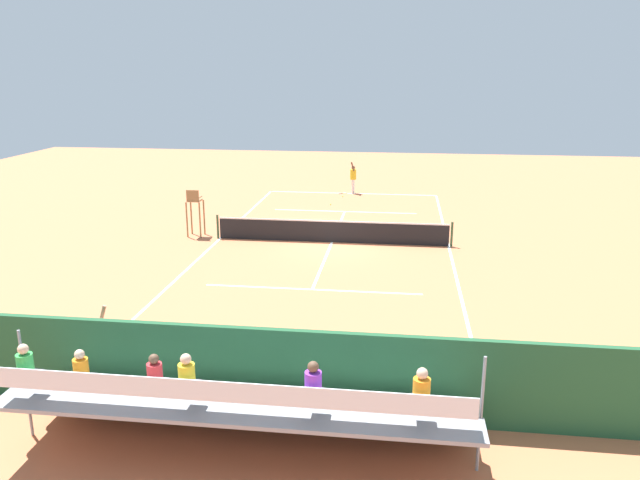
{
  "coord_description": "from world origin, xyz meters",
  "views": [
    {
      "loc": [
        -2.89,
        26.03,
        7.35
      ],
      "look_at": [
        0.0,
        4.0,
        1.2
      ],
      "focal_mm": 35.1,
      "sensor_mm": 36.0,
      "label": 1
    }
  ],
  "objects_px": {
    "equipment_bag": "(317,394)",
    "tennis_ball_far": "(330,204)",
    "tennis_player": "(353,177)",
    "courtside_bench": "(403,382)",
    "tennis_net": "(332,231)",
    "umpire_chair": "(195,208)",
    "tennis_racket": "(344,193)",
    "tennis_ball_near": "(343,196)",
    "bleacher_stand": "(240,406)",
    "line_judge": "(102,344)"
  },
  "relations": [
    {
      "from": "umpire_chair",
      "to": "line_judge",
      "type": "xyz_separation_m",
      "value": [
        -2.2,
        13.45,
        -0.3
      ]
    },
    {
      "from": "tennis_racket",
      "to": "tennis_ball_far",
      "type": "bearing_deg",
      "value": 82.73
    },
    {
      "from": "tennis_player",
      "to": "equipment_bag",
      "type": "bearing_deg",
      "value": 92.64
    },
    {
      "from": "tennis_net",
      "to": "tennis_ball_near",
      "type": "relative_size",
      "value": 156.06
    },
    {
      "from": "equipment_bag",
      "to": "tennis_ball_far",
      "type": "relative_size",
      "value": 13.64
    },
    {
      "from": "equipment_bag",
      "to": "umpire_chair",
      "type": "bearing_deg",
      "value": -61.64
    },
    {
      "from": "umpire_chair",
      "to": "tennis_racket",
      "type": "distance_m",
      "value": 12.24
    },
    {
      "from": "bleacher_stand",
      "to": "tennis_racket",
      "type": "distance_m",
      "value": 26.42
    },
    {
      "from": "tennis_net",
      "to": "equipment_bag",
      "type": "height_order",
      "value": "tennis_net"
    },
    {
      "from": "tennis_ball_near",
      "to": "line_judge",
      "type": "height_order",
      "value": "line_judge"
    },
    {
      "from": "tennis_racket",
      "to": "tennis_ball_near",
      "type": "xyz_separation_m",
      "value": [
        -0.02,
        1.08,
        0.02
      ]
    },
    {
      "from": "tennis_ball_far",
      "to": "tennis_net",
      "type": "bearing_deg",
      "value": 97.01
    },
    {
      "from": "equipment_bag",
      "to": "tennis_ball_far",
      "type": "distance_m",
      "value": 21.07
    },
    {
      "from": "tennis_ball_near",
      "to": "tennis_ball_far",
      "type": "relative_size",
      "value": 1.0
    },
    {
      "from": "tennis_net",
      "to": "tennis_racket",
      "type": "height_order",
      "value": "tennis_net"
    },
    {
      "from": "tennis_racket",
      "to": "courtside_bench",
      "type": "bearing_deg",
      "value": 98.39
    },
    {
      "from": "tennis_net",
      "to": "line_judge",
      "type": "height_order",
      "value": "line_judge"
    },
    {
      "from": "tennis_ball_far",
      "to": "line_judge",
      "type": "height_order",
      "value": "line_judge"
    },
    {
      "from": "equipment_bag",
      "to": "tennis_player",
      "type": "bearing_deg",
      "value": -87.36
    },
    {
      "from": "tennis_net",
      "to": "tennis_racket",
      "type": "bearing_deg",
      "value": -87.43
    },
    {
      "from": "courtside_bench",
      "to": "tennis_net",
      "type": "bearing_deg",
      "value": -76.92
    },
    {
      "from": "tennis_ball_near",
      "to": "tennis_ball_far",
      "type": "height_order",
      "value": "same"
    },
    {
      "from": "courtside_bench",
      "to": "line_judge",
      "type": "distance_m",
      "value": 7.1
    },
    {
      "from": "bleacher_stand",
      "to": "line_judge",
      "type": "bearing_deg",
      "value": -29.28
    },
    {
      "from": "line_judge",
      "to": "equipment_bag",
      "type": "bearing_deg",
      "value": 177.94
    },
    {
      "from": "tennis_player",
      "to": "tennis_racket",
      "type": "distance_m",
      "value": 1.13
    },
    {
      "from": "courtside_bench",
      "to": "tennis_player",
      "type": "xyz_separation_m",
      "value": [
        3.05,
        -24.33,
        0.46
      ]
    },
    {
      "from": "line_judge",
      "to": "tennis_ball_far",
      "type": "bearing_deg",
      "value": -98.41
    },
    {
      "from": "tennis_net",
      "to": "umpire_chair",
      "type": "xyz_separation_m",
      "value": [
        6.2,
        -0.24,
        0.81
      ]
    },
    {
      "from": "line_judge",
      "to": "tennis_player",
      "type": "bearing_deg",
      "value": -99.44
    },
    {
      "from": "tennis_racket",
      "to": "tennis_ball_near",
      "type": "bearing_deg",
      "value": 91.1
    },
    {
      "from": "bleacher_stand",
      "to": "umpire_chair",
      "type": "height_order",
      "value": "bleacher_stand"
    },
    {
      "from": "tennis_net",
      "to": "equipment_bag",
      "type": "bearing_deg",
      "value": 94.95
    },
    {
      "from": "tennis_net",
      "to": "equipment_bag",
      "type": "xyz_separation_m",
      "value": [
        -1.16,
        13.4,
        -0.32
      ]
    },
    {
      "from": "courtside_bench",
      "to": "tennis_racket",
      "type": "bearing_deg",
      "value": -81.61
    },
    {
      "from": "courtside_bench",
      "to": "tennis_racket",
      "type": "xyz_separation_m",
      "value": [
        3.58,
        -24.26,
        -0.54
      ]
    },
    {
      "from": "equipment_bag",
      "to": "tennis_ball_far",
      "type": "height_order",
      "value": "equipment_bag"
    },
    {
      "from": "bleacher_stand",
      "to": "tennis_ball_far",
      "type": "distance_m",
      "value": 23.01
    },
    {
      "from": "tennis_player",
      "to": "tennis_ball_far",
      "type": "relative_size",
      "value": 29.18
    },
    {
      "from": "bleacher_stand",
      "to": "equipment_bag",
      "type": "distance_m",
      "value": 2.49
    },
    {
      "from": "tennis_racket",
      "to": "line_judge",
      "type": "bearing_deg",
      "value": 81.75
    },
    {
      "from": "bleacher_stand",
      "to": "equipment_bag",
      "type": "xyz_separation_m",
      "value": [
        -1.24,
        -2.01,
        -0.78
      ]
    },
    {
      "from": "tennis_racket",
      "to": "tennis_ball_far",
      "type": "height_order",
      "value": "tennis_ball_far"
    },
    {
      "from": "equipment_bag",
      "to": "tennis_player",
      "type": "height_order",
      "value": "tennis_player"
    },
    {
      "from": "tennis_net",
      "to": "umpire_chair",
      "type": "relative_size",
      "value": 4.81
    },
    {
      "from": "tennis_net",
      "to": "courtside_bench",
      "type": "height_order",
      "value": "tennis_net"
    },
    {
      "from": "courtside_bench",
      "to": "tennis_player",
      "type": "relative_size",
      "value": 0.93
    },
    {
      "from": "tennis_ball_far",
      "to": "umpire_chair",
      "type": "bearing_deg",
      "value": 54.27
    },
    {
      "from": "umpire_chair",
      "to": "tennis_ball_far",
      "type": "bearing_deg",
      "value": -125.73
    },
    {
      "from": "umpire_chair",
      "to": "tennis_player",
      "type": "height_order",
      "value": "umpire_chair"
    }
  ]
}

